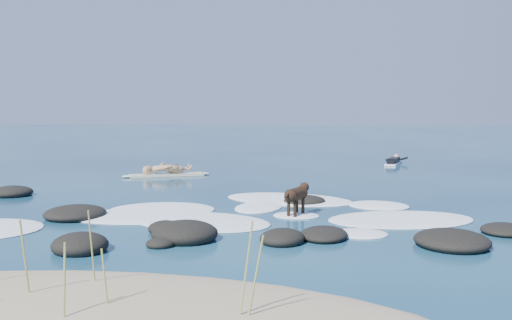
# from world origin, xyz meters

# --- Properties ---
(ground) EXTENTS (160.00, 160.00, 0.00)m
(ground) POSITION_xyz_m (0.00, 0.00, 0.00)
(ground) COLOR #0A2642
(ground) RESTS_ON ground
(dune_grass) EXTENTS (4.32, 1.77, 1.17)m
(dune_grass) POSITION_xyz_m (-0.37, -8.04, 0.63)
(dune_grass) COLOR olive
(dune_grass) RESTS_ON ground
(reef_rocks) EXTENTS (15.24, 7.27, 0.49)m
(reef_rocks) POSITION_xyz_m (0.40, -2.36, 0.09)
(reef_rocks) COLOR black
(reef_rocks) RESTS_ON ground
(breaking_foam) EXTENTS (12.45, 8.27, 0.12)m
(breaking_foam) POSITION_xyz_m (-0.15, -0.84, 0.01)
(breaking_foam) COLOR white
(breaking_foam) RESTS_ON ground
(standing_surfer_rig) EXTENTS (3.08, 1.88, 1.91)m
(standing_surfer_rig) POSITION_xyz_m (-3.96, 6.58, 0.75)
(standing_surfer_rig) COLOR beige
(standing_surfer_rig) RESTS_ON ground
(paddling_surfer_rig) EXTENTS (1.18, 2.40, 0.42)m
(paddling_surfer_rig) POSITION_xyz_m (4.84, 13.01, 0.14)
(paddling_surfer_rig) COLOR white
(paddling_surfer_rig) RESTS_ON ground
(dog) EXTENTS (0.59, 1.21, 0.80)m
(dog) POSITION_xyz_m (1.73, -0.75, 0.53)
(dog) COLOR black
(dog) RESTS_ON ground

